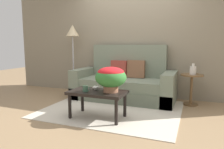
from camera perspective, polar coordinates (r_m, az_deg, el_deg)
The scene contains 11 objects.
ground_plane at distance 3.97m, azimuth 0.23°, elevation -9.28°, with size 14.00×14.00×0.00m, color #997A56.
wall_back at distance 4.99m, azimuth 5.62°, elevation 9.59°, with size 6.40×0.12×2.64m, color gray.
area_rug at distance 3.95m, azimuth 0.13°, elevation -9.28°, with size 2.41×1.99×0.01m, color beige.
couch at distance 4.61m, azimuth 3.34°, elevation -2.45°, with size 2.15×0.92×1.18m.
coffee_table at distance 3.42m, azimuth -3.92°, elevation -5.48°, with size 0.91×0.52×0.44m.
side_table at distance 4.42m, azimuth 20.64°, elevation -2.39°, with size 0.43×0.43×0.61m.
floor_lamp at distance 5.25m, azimuth -10.57°, elevation 9.94°, with size 0.32×0.32×1.65m.
potted_plant at distance 3.30m, azimuth -0.32°, elevation -0.61°, with size 0.49×0.49×0.40m.
coffee_mug at distance 3.39m, azimuth -7.16°, elevation -3.80°, with size 0.13×0.08×0.09m.
snack_bowl at distance 3.52m, azimuth -4.38°, elevation -3.52°, with size 0.12×0.12×0.06m.
table_vase at distance 4.36m, azimuth 20.99°, elevation 1.14°, with size 0.12×0.12×0.21m.
Camera 1 is at (1.38, -3.53, 1.19)m, focal length 33.91 mm.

